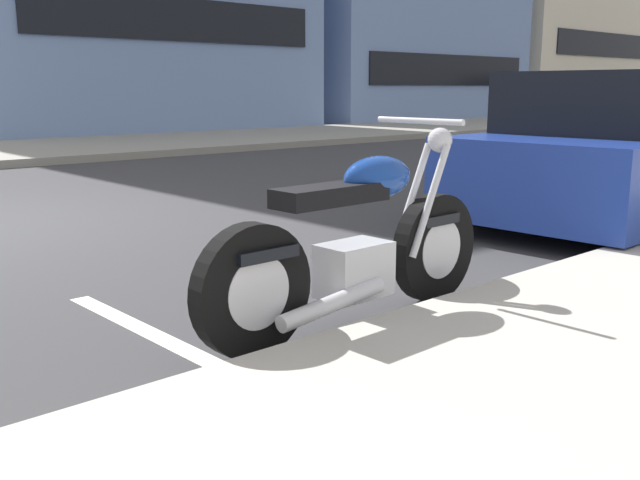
% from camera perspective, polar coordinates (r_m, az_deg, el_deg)
% --- Properties ---
extents(sidewalk_far_curb, '(120.00, 5.00, 0.14)m').
position_cam_1_polar(sidewalk_far_curb, '(20.28, 0.94, 8.39)').
color(sidewalk_far_curb, gray).
rests_on(sidewalk_far_curb, ground).
extents(parking_stall_stripe, '(0.12, 2.20, 0.01)m').
position_cam_1_polar(parking_stall_stripe, '(3.90, -11.74, -7.86)').
color(parking_stall_stripe, silver).
rests_on(parking_stall_stripe, ground).
extents(parked_motorcycle, '(2.09, 0.62, 1.13)m').
position_cam_1_polar(parked_motorcycle, '(4.00, 2.94, -0.63)').
color(parked_motorcycle, black).
rests_on(parked_motorcycle, ground).
extents(parked_car_far_down_curb, '(4.26, 2.00, 1.45)m').
position_cam_1_polar(parked_car_far_down_curb, '(7.86, 23.05, 6.39)').
color(parked_car_far_down_curb, navy).
rests_on(parked_car_far_down_curb, ground).
extents(townhouse_far_uphill, '(10.35, 11.37, 8.79)m').
position_cam_1_polar(townhouse_far_uphill, '(31.78, 1.97, 17.45)').
color(townhouse_far_uphill, '#6B84B2').
rests_on(townhouse_far_uphill, ground).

